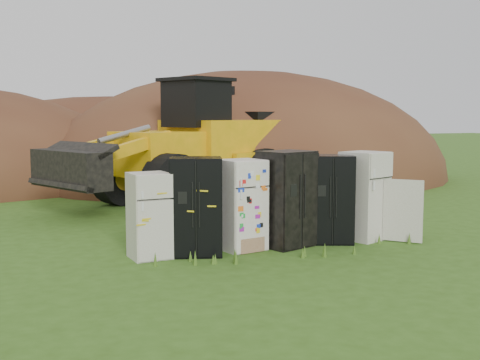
{
  "coord_description": "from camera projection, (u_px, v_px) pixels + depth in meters",
  "views": [
    {
      "loc": [
        -4.8,
        -10.83,
        2.65
      ],
      "look_at": [
        0.21,
        2.0,
        1.16
      ],
      "focal_mm": 45.0,
      "sensor_mm": 36.0,
      "label": 1
    }
  ],
  "objects": [
    {
      "name": "fridge_leftmost",
      "position": [
        149.0,
        216.0,
        11.12
      ],
      "size": [
        0.77,
        0.74,
        1.59
      ],
      "primitive_type": null,
      "rotation": [
        0.0,
        0.0,
        0.1
      ],
      "color": "beige",
      "rests_on": "ground"
    },
    {
      "name": "fridge_black_right",
      "position": [
        330.0,
        199.0,
        12.49
      ],
      "size": [
        1.13,
        1.04,
        1.83
      ],
      "primitive_type": null,
      "rotation": [
        0.0,
        0.0,
        -0.37
      ],
      "color": "black",
      "rests_on": "ground"
    },
    {
      "name": "fridge_dark_mid",
      "position": [
        287.0,
        199.0,
        12.12
      ],
      "size": [
        1.2,
        1.09,
        1.93
      ],
      "primitive_type": null,
      "rotation": [
        0.0,
        0.0,
        0.34
      ],
      "color": "black",
      "rests_on": "ground"
    },
    {
      "name": "dirt_mound_right",
      "position": [
        251.0,
        180.0,
        24.4
      ],
      "size": [
        16.92,
        12.41,
        8.81
      ],
      "primitive_type": "ellipsoid",
      "color": "#442216",
      "rests_on": "ground"
    },
    {
      "name": "ground",
      "position": [
        266.0,
        248.0,
        12.05
      ],
      "size": [
        120.0,
        120.0,
        0.0
      ],
      "primitive_type": "plane",
      "color": "#305115",
      "rests_on": "ground"
    },
    {
      "name": "dirt_mound_back",
      "position": [
        112.0,
        169.0,
        29.51
      ],
      "size": [
        18.93,
        12.62,
        7.11
      ],
      "primitive_type": "ellipsoid",
      "color": "#442216",
      "rests_on": "ground"
    },
    {
      "name": "fridge_black_side",
      "position": [
        196.0,
        206.0,
        11.38
      ],
      "size": [
        1.15,
        1.02,
        1.86
      ],
      "primitive_type": null,
      "rotation": [
        0.0,
        0.0,
        -0.3
      ],
      "color": "black",
      "rests_on": "ground"
    },
    {
      "name": "wheel_loader",
      "position": [
        172.0,
        142.0,
        17.52
      ],
      "size": [
        8.36,
        6.1,
        3.75
      ],
      "primitive_type": null,
      "rotation": [
        0.0,
        0.0,
        0.43
      ],
      "color": "#E9A20F",
      "rests_on": "ground"
    },
    {
      "name": "fridge_open_door",
      "position": [
        364.0,
        196.0,
        12.8
      ],
      "size": [
        1.09,
        1.05,
        1.88
      ],
      "primitive_type": null,
      "rotation": [
        0.0,
        0.0,
        0.39
      ],
      "color": "beige",
      "rests_on": "ground"
    },
    {
      "name": "fridge_sticker",
      "position": [
        241.0,
        205.0,
        11.81
      ],
      "size": [
        0.93,
        0.88,
        1.78
      ],
      "primitive_type": null,
      "rotation": [
        0.0,
        0.0,
        0.21
      ],
      "color": "silver",
      "rests_on": "ground"
    }
  ]
}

